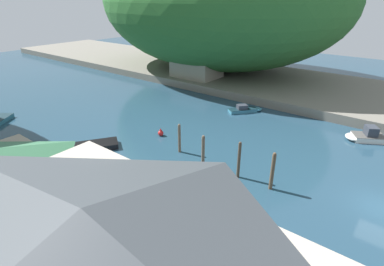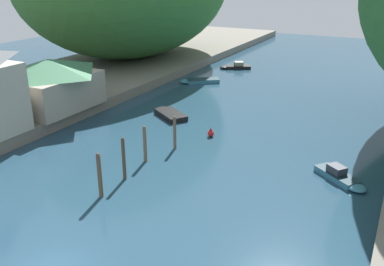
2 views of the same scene
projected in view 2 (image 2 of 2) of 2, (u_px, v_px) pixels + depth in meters
water_surface at (248, 114)px, 47.74m from camera, size 130.00×130.00×0.00m
left_bank at (69, 82)px, 58.72m from camera, size 22.00×120.00×1.23m
boathouse_shed at (50, 83)px, 45.10m from camera, size 7.89×9.92×5.24m
boat_small_dinghy at (168, 113)px, 47.16m from camera, size 5.47×4.58×0.56m
boat_far_right_bank at (198, 81)px, 60.91m from camera, size 5.66×4.80×0.53m
boat_yellow_tender at (341, 177)px, 32.56m from camera, size 4.56×4.02×1.05m
boat_far_upstream at (235, 67)px, 69.50m from camera, size 5.20×3.97×1.12m
mooring_post_nearest at (100, 175)px, 29.86m from camera, size 0.31×0.31×3.39m
mooring_post_second at (124, 159)px, 32.38m from camera, size 0.27×0.27×3.46m
mooring_post_middle at (145, 144)px, 35.50m from camera, size 0.30×0.30×3.18m
mooring_post_fourth at (175, 132)px, 38.09m from camera, size 0.28×0.28×3.08m
channel_buoy_near at (211, 133)px, 41.26m from camera, size 0.63×0.63×0.94m
person_by_boathouse at (51, 106)px, 43.17m from camera, size 0.23×0.38×1.69m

